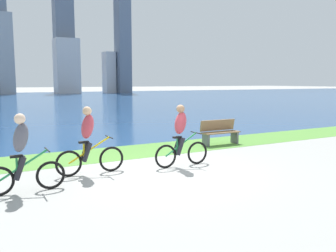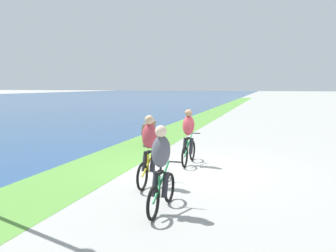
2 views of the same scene
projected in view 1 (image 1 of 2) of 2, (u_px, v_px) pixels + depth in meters
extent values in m
plane|color=#9E9E99|center=(163.00, 171.00, 9.15)|extent=(300.00, 300.00, 0.00)
cube|color=#59933D|center=(124.00, 152.00, 11.52)|extent=(120.00, 2.20, 0.01)
cube|color=navy|center=(13.00, 101.00, 43.02)|extent=(300.00, 70.21, 0.00)
torus|color=black|center=(197.00, 153.00, 9.86)|extent=(0.64, 0.06, 0.64)
torus|color=black|center=(166.00, 156.00, 9.38)|extent=(0.64, 0.06, 0.64)
cylinder|color=#268C4C|center=(181.00, 144.00, 9.57)|extent=(0.98, 0.04, 0.61)
cylinder|color=#268C4C|center=(177.00, 147.00, 9.52)|extent=(0.04, 0.04, 0.47)
cube|color=black|center=(177.00, 137.00, 9.49)|extent=(0.24, 0.10, 0.05)
cylinder|color=black|center=(196.00, 133.00, 9.76)|extent=(0.03, 0.52, 0.03)
ellipsoid|color=#BF3F4C|center=(180.00, 123.00, 9.49)|extent=(0.40, 0.36, 0.65)
sphere|color=#A57A59|center=(181.00, 109.00, 9.44)|extent=(0.22, 0.22, 0.22)
cylinder|color=#26262D|center=(177.00, 145.00, 9.63)|extent=(0.27, 0.11, 0.49)
cylinder|color=#26262D|center=(181.00, 146.00, 9.45)|extent=(0.27, 0.11, 0.49)
torus|color=black|center=(111.00, 159.00, 9.05)|extent=(0.65, 0.06, 0.65)
torus|color=black|center=(69.00, 164.00, 8.53)|extent=(0.65, 0.06, 0.65)
cylinder|color=gold|center=(89.00, 150.00, 8.74)|extent=(1.05, 0.04, 0.61)
cylinder|color=gold|center=(84.00, 152.00, 8.68)|extent=(0.04, 0.04, 0.47)
cube|color=black|center=(84.00, 142.00, 8.65)|extent=(0.24, 0.10, 0.05)
cylinder|color=black|center=(109.00, 137.00, 8.95)|extent=(0.03, 0.52, 0.03)
ellipsoid|color=#BF3F4C|center=(88.00, 126.00, 8.66)|extent=(0.40, 0.36, 0.65)
sphere|color=#D8AD84|center=(87.00, 111.00, 8.61)|extent=(0.22, 0.22, 0.22)
cylinder|color=#26262D|center=(85.00, 151.00, 8.80)|extent=(0.27, 0.11, 0.49)
cylinder|color=#26262D|center=(87.00, 152.00, 8.62)|extent=(0.27, 0.11, 0.49)
torus|color=black|center=(51.00, 175.00, 7.55)|extent=(0.61, 0.06, 0.61)
cylinder|color=#268C4C|center=(23.00, 165.00, 7.27)|extent=(0.98, 0.04, 0.59)
cylinder|color=#268C4C|center=(17.00, 168.00, 7.21)|extent=(0.04, 0.04, 0.46)
cube|color=black|center=(16.00, 156.00, 7.18)|extent=(0.24, 0.10, 0.05)
cylinder|color=black|center=(47.00, 150.00, 7.46)|extent=(0.03, 0.52, 0.03)
ellipsoid|color=#595966|center=(21.00, 137.00, 7.18)|extent=(0.40, 0.36, 0.65)
sphere|color=beige|center=(20.00, 119.00, 7.14)|extent=(0.22, 0.22, 0.22)
cylinder|color=#26262D|center=(19.00, 167.00, 7.32)|extent=(0.27, 0.11, 0.49)
cylinder|color=#26262D|center=(20.00, 169.00, 7.15)|extent=(0.27, 0.11, 0.49)
cube|color=olive|center=(221.00, 132.00, 12.90)|extent=(1.50, 0.45, 0.04)
cube|color=olive|center=(218.00, 125.00, 13.04)|extent=(1.50, 0.11, 0.40)
cube|color=#595960|center=(235.00, 137.00, 13.24)|extent=(0.08, 0.37, 0.45)
cube|color=#595960|center=(206.00, 140.00, 12.62)|extent=(0.08, 0.37, 0.45)
cube|color=#8C939E|center=(6.00, 54.00, 64.63)|extent=(2.67, 2.14, 14.72)
cube|color=#B7B7BC|center=(67.00, 66.00, 69.59)|extent=(4.47, 4.24, 10.62)
cube|color=slate|center=(64.00, 35.00, 72.93)|extent=(3.72, 3.60, 23.91)
cube|color=#B7B7BC|center=(109.00, 73.00, 73.45)|extent=(2.03, 3.00, 8.39)
cube|color=slate|center=(123.00, 40.00, 72.61)|extent=(2.60, 3.24, 21.73)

